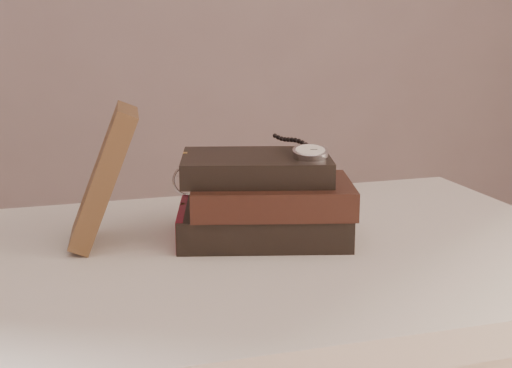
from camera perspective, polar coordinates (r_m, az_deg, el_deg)
name	(u,v)px	position (r m, az deg, el deg)	size (l,w,h in m)	color
table	(216,319)	(1.00, -3.02, -10.09)	(1.00, 0.60, 0.75)	beige
book_stack	(264,200)	(1.01, 0.62, -1.22)	(0.26, 0.21, 0.11)	black
journal	(104,176)	(1.00, -11.36, 0.61)	(0.03, 0.11, 0.18)	#3F2918
pocket_watch	(308,151)	(0.99, 3.92, 2.49)	(0.06, 0.15, 0.02)	silver
eyeglasses	(205,180)	(1.08, -3.82, 0.32)	(0.12, 0.13, 0.04)	silver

